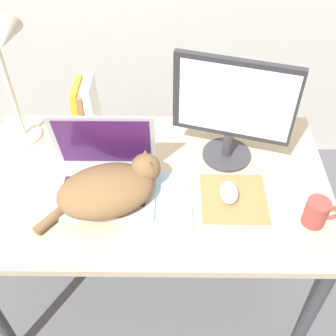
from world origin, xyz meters
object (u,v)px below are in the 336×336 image
(computer_mouse, at_px, (229,192))
(notepad, at_px, (166,202))
(cat, at_px, (110,188))
(cd_disc, at_px, (12,184))
(book_row, at_px, (86,109))
(mug, at_px, (317,212))
(desk_lamp, at_px, (8,60))
(laptop, at_px, (104,175))
(external_monitor, at_px, (233,108))

(computer_mouse, height_order, notepad, computer_mouse)
(cat, relative_size, cd_disc, 3.34)
(book_row, relative_size, notepad, 0.82)
(notepad, height_order, cd_disc, notepad)
(book_row, relative_size, mug, 1.96)
(desk_lamp, xyz_separation_m, mug, (0.98, -0.37, -0.30))
(laptop, distance_m, book_row, 0.31)
(laptop, xyz_separation_m, mug, (0.68, -0.15, -0.00))
(computer_mouse, bearing_deg, book_row, 146.90)
(computer_mouse, xyz_separation_m, mug, (0.26, -0.11, 0.03))
(notepad, distance_m, cd_disc, 0.54)
(laptop, xyz_separation_m, book_row, (-0.10, 0.29, 0.06))
(computer_mouse, distance_m, desk_lamp, 0.84)
(computer_mouse, relative_size, desk_lamp, 0.19)
(laptop, xyz_separation_m, notepad, (0.21, -0.08, -0.05))
(cat, relative_size, external_monitor, 1.00)
(book_row, distance_m, desk_lamp, 0.33)
(notepad, relative_size, mug, 2.38)
(desk_lamp, bearing_deg, computer_mouse, -20.36)
(cat, xyz_separation_m, notepad, (0.18, -0.01, -0.06))
(cat, bearing_deg, laptop, 111.82)
(cat, relative_size, notepad, 1.48)
(desk_lamp, bearing_deg, notepad, -30.28)
(notepad, bearing_deg, computer_mouse, 8.76)
(book_row, height_order, desk_lamp, desk_lamp)
(laptop, height_order, cd_disc, laptop)
(book_row, distance_m, mug, 0.89)
(cat, height_order, cd_disc, cat)
(computer_mouse, bearing_deg, mug, -21.98)
(desk_lamp, distance_m, mug, 1.09)
(desk_lamp, xyz_separation_m, notepad, (0.51, -0.30, -0.34))
(external_monitor, bearing_deg, laptop, -160.42)
(mug, height_order, cd_disc, mug)
(book_row, bearing_deg, computer_mouse, -33.10)
(computer_mouse, relative_size, book_row, 0.44)
(external_monitor, distance_m, computer_mouse, 0.28)
(laptop, bearing_deg, desk_lamp, 143.82)
(laptop, height_order, external_monitor, external_monitor)
(computer_mouse, bearing_deg, notepad, -171.24)
(external_monitor, xyz_separation_m, computer_mouse, (-0.01, -0.20, -0.20))
(mug, bearing_deg, cd_disc, 171.45)
(mug, bearing_deg, desk_lamp, 159.21)
(external_monitor, xyz_separation_m, book_row, (-0.52, 0.14, -0.11))
(external_monitor, bearing_deg, computer_mouse, -93.10)
(cat, distance_m, book_row, 0.38)
(cat, xyz_separation_m, book_row, (-0.12, 0.36, 0.05))
(computer_mouse, height_order, book_row, book_row)
(external_monitor, xyz_separation_m, mug, (0.25, -0.30, -0.17))
(book_row, bearing_deg, external_monitor, -14.80)
(notepad, bearing_deg, external_monitor, 46.19)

